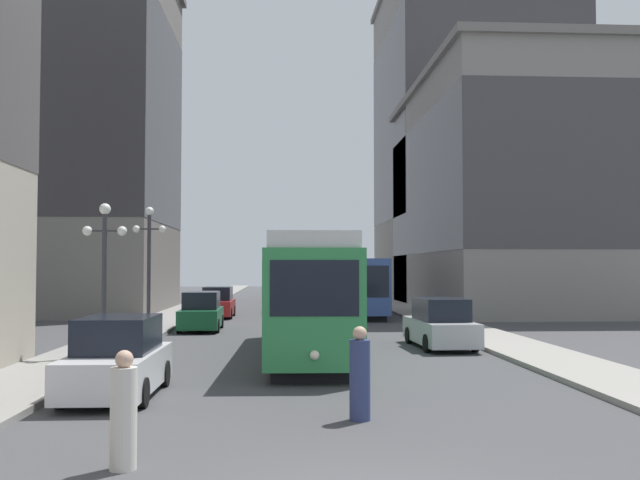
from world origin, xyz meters
TOP-DOWN VIEW (x-y plane):
  - sidewalk_left at (-7.46, 40.00)m, footprint 2.70×120.00m
  - sidewalk_right at (7.46, 40.00)m, footprint 2.70×120.00m
  - streetcar at (-0.08, 14.78)m, footprint 2.93×13.05m
  - transit_bus at (3.58, 33.57)m, footprint 2.64×11.24m
  - parked_car_left_near at (-4.81, 24.04)m, footprint 1.94×4.28m
  - parked_car_left_mid at (-4.81, 7.44)m, footprint 1.91×4.26m
  - parked_car_right_far at (4.81, 16.55)m, footprint 2.02×4.69m
  - parked_car_left_far at (-4.81, 32.47)m, footprint 1.90×4.46m
  - pedestrian_crossing_near at (0.46, 4.68)m, footprint 0.41×0.41m
  - pedestrian_crossing_far at (-3.37, 1.64)m, footprint 0.39×0.39m
  - lamp_post_left_near at (-6.71, 13.66)m, footprint 1.41×0.36m
  - lamp_post_left_far at (-6.71, 21.09)m, footprint 1.41×0.36m
  - building_left_corner at (-15.87, 37.61)m, footprint 14.72×14.62m
  - building_right_corner at (16.61, 54.42)m, footprint 16.21×19.32m
  - building_right_midblock at (15.37, 39.69)m, footprint 13.72×23.81m

SIDE VIEW (x-z plane):
  - sidewalk_left at x=-7.46m, z-range 0.00..0.15m
  - sidewalk_right at x=7.46m, z-range 0.00..0.15m
  - pedestrian_crossing_far at x=-3.37m, z-range -0.06..1.68m
  - parked_car_left_near at x=-4.81m, z-range -0.07..1.75m
  - parked_car_left_mid at x=-4.81m, z-range -0.07..1.75m
  - pedestrian_crossing_near at x=0.46m, z-range -0.06..1.75m
  - parked_car_left_far at x=-4.81m, z-range -0.07..1.75m
  - parked_car_right_far at x=4.81m, z-range -0.07..1.75m
  - transit_bus at x=3.58m, z-range 0.22..3.67m
  - streetcar at x=-0.08m, z-range 0.16..4.05m
  - lamp_post_left_near at x=-6.71m, z-range 0.95..5.82m
  - lamp_post_left_far at x=-6.71m, z-range 1.00..6.41m
  - building_right_midblock at x=15.37m, z-range 0.21..16.58m
  - building_left_corner at x=-15.87m, z-range 0.35..24.10m
  - building_right_corner at x=16.61m, z-range 0.46..30.15m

